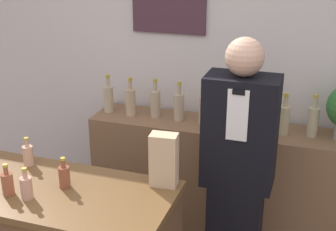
{
  "coord_description": "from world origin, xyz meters",
  "views": [
    {
      "loc": [
        0.85,
        -1.38,
        2.23
      ],
      "look_at": [
        0.01,
        1.12,
        1.2
      ],
      "focal_mm": 50.0,
      "sensor_mm": 36.0,
      "label": 1
    }
  ],
  "objects": [
    {
      "name": "shelf_bottle_2",
      "position": [
        -0.31,
        1.76,
        1.04
      ],
      "size": [
        0.08,
        0.08,
        0.3
      ],
      "color": "tan",
      "rests_on": "back_shelf"
    },
    {
      "name": "shelf_bottle_8",
      "position": [
        0.84,
        1.76,
        1.04
      ],
      "size": [
        0.08,
        0.08,
        0.3
      ],
      "color": "tan",
      "rests_on": "back_shelf"
    },
    {
      "name": "shopkeeper",
      "position": [
        0.44,
        1.18,
        0.85
      ],
      "size": [
        0.43,
        0.27,
        1.7
      ],
      "color": "black",
      "rests_on": "ground_plane"
    },
    {
      "name": "shelf_bottle_6",
      "position": [
        0.46,
        1.72,
        1.04
      ],
      "size": [
        0.08,
        0.08,
        0.3
      ],
      "color": "tan",
      "rests_on": "back_shelf"
    },
    {
      "name": "counter_bottle_5",
      "position": [
        -0.39,
        0.54,
        1.02
      ],
      "size": [
        0.06,
        0.06,
        0.18
      ],
      "color": "brown",
      "rests_on": "display_counter"
    },
    {
      "name": "shelf_bottle_0",
      "position": [
        -0.69,
        1.74,
        1.04
      ],
      "size": [
        0.08,
        0.08,
        0.3
      ],
      "color": "tan",
      "rests_on": "back_shelf"
    },
    {
      "name": "shelf_bottle_4",
      "position": [
        0.07,
        1.74,
        1.04
      ],
      "size": [
        0.08,
        0.08,
        0.3
      ],
      "color": "tan",
      "rests_on": "back_shelf"
    },
    {
      "name": "back_shelf",
      "position": [
        0.22,
        1.74,
        0.46
      ],
      "size": [
        1.98,
        0.4,
        0.93
      ],
      "color": "brown",
      "rests_on": "ground_plane"
    },
    {
      "name": "counter_bottle_3",
      "position": [
        -0.63,
        0.38,
        1.02
      ],
      "size": [
        0.06,
        0.06,
        0.18
      ],
      "color": "#965236",
      "rests_on": "display_counter"
    },
    {
      "name": "shelf_bottle_3",
      "position": [
        -0.12,
        1.74,
        1.04
      ],
      "size": [
        0.08,
        0.08,
        0.3
      ],
      "color": "tan",
      "rests_on": "back_shelf"
    },
    {
      "name": "shelf_bottle_7",
      "position": [
        0.65,
        1.72,
        1.04
      ],
      "size": [
        0.08,
        0.08,
        0.3
      ],
      "color": "tan",
      "rests_on": "back_shelf"
    },
    {
      "name": "counter_bottle_4",
      "position": [
        -0.51,
        0.38,
        1.02
      ],
      "size": [
        0.06,
        0.06,
        0.18
      ],
      "color": "tan",
      "rests_on": "display_counter"
    },
    {
      "name": "shelf_bottle_1",
      "position": [
        -0.5,
        1.73,
        1.04
      ],
      "size": [
        0.08,
        0.08,
        0.3
      ],
      "color": "tan",
      "rests_on": "back_shelf"
    },
    {
      "name": "counter_bottle_2",
      "position": [
        -0.72,
        0.71,
        1.02
      ],
      "size": [
        0.06,
        0.06,
        0.18
      ],
      "color": "tan",
      "rests_on": "display_counter"
    },
    {
      "name": "paper_bag",
      "position": [
        0.11,
        0.74,
        1.1
      ],
      "size": [
        0.15,
        0.1,
        0.3
      ],
      "color": "tan",
      "rests_on": "display_counter"
    },
    {
      "name": "back_wall",
      "position": [
        -0.0,
        2.0,
        1.36
      ],
      "size": [
        5.2,
        0.09,
        2.7
      ],
      "color": "silver",
      "rests_on": "ground_plane"
    },
    {
      "name": "shelf_bottle_5",
      "position": [
        0.27,
        1.73,
        1.04
      ],
      "size": [
        0.08,
        0.08,
        0.3
      ],
      "color": "tan",
      "rests_on": "back_shelf"
    }
  ]
}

